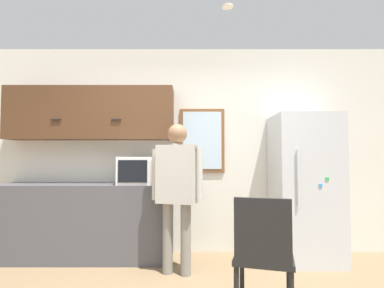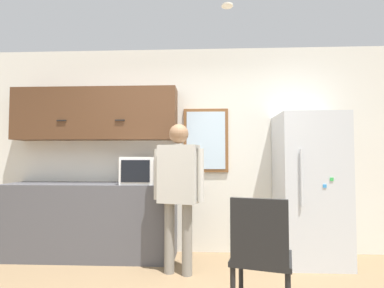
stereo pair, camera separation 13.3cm
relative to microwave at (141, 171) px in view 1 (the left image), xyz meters
name	(u,v)px [view 1 (the left image)]	position (x,y,z in m)	size (l,w,h in m)	color
back_wall	(181,149)	(0.48, 0.36, 0.27)	(6.00, 0.06, 2.70)	silver
counter	(87,221)	(-0.66, 0.05, -0.62)	(2.11, 0.56, 0.91)	#4C4C51
upper_cabinets	(92,114)	(-0.66, 0.17, 0.72)	(2.11, 0.34, 0.67)	#51331E
microwave	(141,171)	(0.00, 0.00, 0.00)	(0.48, 0.42, 0.33)	white
person	(178,182)	(0.48, -0.43, -0.11)	(0.55, 0.32, 1.60)	gray
refrigerator	(306,187)	(2.00, -0.01, -0.20)	(0.74, 0.69, 1.75)	silver
chair	(264,251)	(1.19, -1.32, -0.56)	(0.55, 0.55, 0.93)	black
window	(203,140)	(0.77, 0.31, 0.39)	(0.59, 0.05, 0.84)	brown
ceiling_light	(229,6)	(0.98, -0.85, 1.60)	(0.11, 0.11, 0.01)	white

